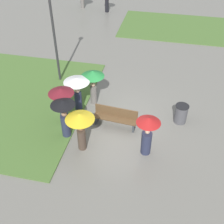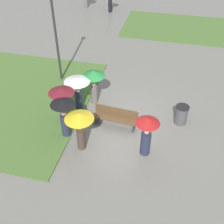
# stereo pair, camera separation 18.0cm
# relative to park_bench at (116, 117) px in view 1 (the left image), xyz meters

# --- Properties ---
(ground_plane) EXTENTS (90.00, 90.00, 0.00)m
(ground_plane) POSITION_rel_park_bench_xyz_m (0.11, 0.39, -0.47)
(ground_plane) COLOR slate
(lawn_patch_near) EXTENTS (7.14, 8.61, 0.06)m
(lawn_patch_near) POSITION_rel_park_bench_xyz_m (-5.25, 0.70, -0.44)
(lawn_patch_near) COLOR #4C7033
(lawn_patch_near) RESTS_ON ground_plane
(lawn_patch_far) EXTENTS (10.24, 5.28, 0.06)m
(lawn_patch_far) POSITION_rel_park_bench_xyz_m (3.22, 11.71, -0.44)
(lawn_patch_far) COLOR #4C7033
(lawn_patch_far) RESTS_ON ground_plane
(park_bench) EXTENTS (1.95, 0.58, 0.90)m
(park_bench) POSITION_rel_park_bench_xyz_m (0.00, 0.00, 0.00)
(park_bench) COLOR brown
(park_bench) RESTS_ON ground_plane
(lamp_post) EXTENTS (0.32, 0.32, 5.09)m
(lamp_post) POSITION_rel_park_bench_xyz_m (-3.72, 2.97, 2.73)
(lamp_post) COLOR #2D2D30
(lamp_post) RESTS_ON ground_plane
(trash_bin) EXTENTS (0.59, 0.59, 0.89)m
(trash_bin) POSITION_rel_park_bench_xyz_m (2.79, 0.86, -0.03)
(trash_bin) COLOR #4C4C51
(trash_bin) RESTS_ON ground_plane
(crowd_person_green) EXTENTS (1.09, 1.09, 1.79)m
(crowd_person_green) POSITION_rel_park_bench_xyz_m (-1.38, 1.41, 0.91)
(crowd_person_green) COLOR slate
(crowd_person_green) RESTS_ON ground_plane
(crowd_person_maroon) EXTENTS (1.09, 1.09, 1.88)m
(crowd_person_maroon) POSITION_rel_park_bench_xyz_m (-2.23, -0.37, 0.92)
(crowd_person_maroon) COLOR #282D47
(crowd_person_maroon) RESTS_ON ground_plane
(crowd_person_yellow) EXTENTS (1.13, 1.13, 1.80)m
(crowd_person_yellow) POSITION_rel_park_bench_xyz_m (-1.03, -1.66, 0.89)
(crowd_person_yellow) COLOR #47382D
(crowd_person_yellow) RESTS_ON ground_plane
(crowd_person_red) EXTENTS (0.92, 0.92, 1.81)m
(crowd_person_red) POSITION_rel_park_bench_xyz_m (1.51, -1.34, 0.69)
(crowd_person_red) COLOR #282D47
(crowd_person_red) RESTS_ON ground_plane
(crowd_person_black) EXTENTS (0.99, 0.99, 1.88)m
(crowd_person_black) POSITION_rel_park_bench_xyz_m (-1.88, -1.12, 0.80)
(crowd_person_black) COLOR #282D47
(crowd_person_black) RESTS_ON ground_plane
(crowd_person_white) EXTENTS (1.17, 1.17, 1.76)m
(crowd_person_white) POSITION_rel_park_bench_xyz_m (-1.93, 0.72, 0.84)
(crowd_person_white) COLOR #282D47
(crowd_person_white) RESTS_ON ground_plane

